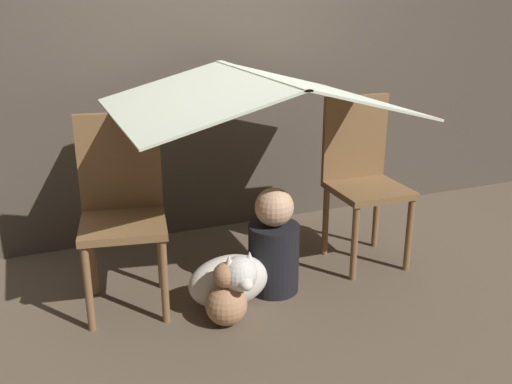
% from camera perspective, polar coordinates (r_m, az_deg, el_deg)
% --- Properties ---
extents(ground_plane, '(8.80, 8.80, 0.00)m').
position_cam_1_polar(ground_plane, '(3.06, 0.48, -9.57)').
color(ground_plane, brown).
extents(wall_back, '(7.00, 0.05, 2.50)m').
position_cam_1_polar(wall_back, '(3.55, -5.37, 15.54)').
color(wall_back, '#4C4238').
rests_on(wall_back, ground_plane).
extents(chair_left, '(0.46, 0.46, 0.94)m').
position_cam_1_polar(chair_left, '(2.81, -13.24, -1.28)').
color(chair_left, brown).
rests_on(chair_left, ground_plane).
extents(chair_right, '(0.41, 0.41, 0.94)m').
position_cam_1_polar(chair_right, '(3.27, 10.58, 1.82)').
color(chair_right, brown).
rests_on(chair_right, ground_plane).
extents(sheet_canopy, '(1.36, 1.10, 0.19)m').
position_cam_1_polar(sheet_canopy, '(2.78, 0.00, 10.03)').
color(sheet_canopy, silver).
extents(person_front, '(0.26, 0.26, 0.56)m').
position_cam_1_polar(person_front, '(2.94, 1.79, -5.42)').
color(person_front, black).
rests_on(person_front, ground_plane).
extents(dog, '(0.41, 0.37, 0.35)m').
position_cam_1_polar(dog, '(2.80, -2.52, -8.75)').
color(dog, silver).
rests_on(dog, ground_plane).
extents(plush_toy, '(0.20, 0.20, 0.31)m').
position_cam_1_polar(plush_toy, '(2.70, -3.00, -10.67)').
color(plush_toy, tan).
rests_on(plush_toy, ground_plane).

